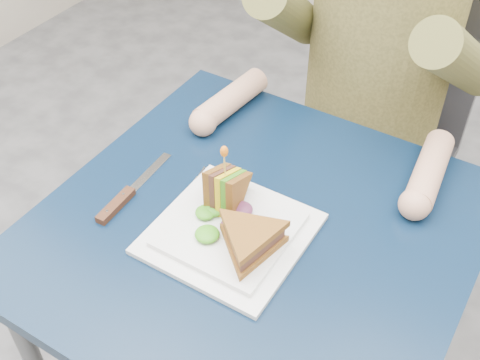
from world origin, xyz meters
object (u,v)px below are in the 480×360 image
Objects in this scene: sandwich_flat at (250,240)px; knife at (122,199)px; plate at (230,232)px; table at (254,254)px; chair at (378,120)px; diner at (385,9)px; fork at (188,199)px; sandwich_upright at (225,191)px.

knife is (-0.27, -0.01, -0.04)m from sandwich_flat.
plate is 0.22m from knife.
table is 3.74× the size of sandwich_flat.
sandwich_flat is (0.03, -0.73, 0.23)m from chair.
diner reaches higher than table.
sandwich_flat reaches higher than fork.
sandwich_upright reaches higher than sandwich_flat.
plate is 0.07m from sandwich_flat.
diner reaches higher than sandwich_upright.
table is 1.01× the size of diner.
sandwich_flat is 1.48× the size of sandwich_upright.
table is 2.88× the size of plate.
chair is 0.80m from knife.
sandwich_upright is at bearing 143.10° from sandwich_flat.
sandwich_flat is at bearing -87.29° from diner.
fork is at bearing 163.45° from plate.
fork is (-0.17, 0.06, -0.04)m from sandwich_flat.
knife is at bearing -111.23° from diner.
chair is at bearing 84.48° from sandwich_upright.
chair is at bearing 78.24° from fork.
table is at bearing 4.02° from fork.
sandwich_upright is 0.76× the size of fork.
diner is at bearing 90.00° from table.
diner reaches higher than knife.
table is at bearing -90.00° from diner.
fork is (-0.14, -0.67, 0.19)m from chair.
sandwich_upright is at bearing -95.52° from chair.
fork is at bearing 160.80° from sandwich_flat.
sandwich_flat is at bearing -87.71° from chair.
diner is 5.51× the size of sandwich_upright.
fork is at bearing -104.03° from diner.
plate is 1.30× the size of sandwich_flat.
plate reaches higher than table.
fork is at bearing -175.98° from table.
table is 0.81× the size of chair.
knife reaches higher than fork.
sandwich_upright is at bearing 130.34° from plate.
fork is (-0.14, -0.56, -0.18)m from diner.
chair reaches higher than plate.
chair reaches higher than sandwich_flat.
sandwich_upright reaches higher than table.
plate is 1.46× the size of fork.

